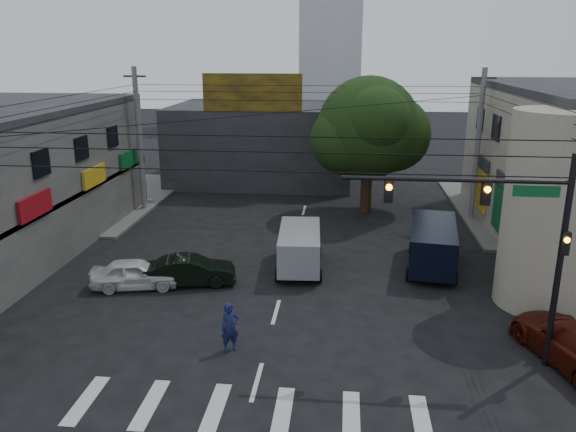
% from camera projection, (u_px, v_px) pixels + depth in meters
% --- Properties ---
extents(ground, '(160.00, 160.00, 0.00)m').
position_uv_depth(ground, '(269.00, 336.00, 20.78)').
color(ground, black).
rests_on(ground, ground).
extents(sidewalk_far_left, '(16.00, 16.00, 0.15)m').
position_uv_depth(sidewalk_far_left, '(52.00, 198.00, 39.69)').
color(sidewalk_far_left, '#514F4C').
rests_on(sidewalk_far_left, ground).
extents(corner_column, '(4.00, 4.00, 8.00)m').
position_uv_depth(corner_column, '(555.00, 211.00, 22.37)').
color(corner_column, gray).
rests_on(corner_column, ground).
extents(building_far, '(14.00, 10.00, 6.00)m').
position_uv_depth(building_far, '(263.00, 142.00, 45.10)').
color(building_far, '#232326').
rests_on(building_far, ground).
extents(billboard, '(7.00, 0.30, 2.60)m').
position_uv_depth(billboard, '(252.00, 92.00, 39.20)').
color(billboard, olive).
rests_on(billboard, building_far).
extents(street_tree, '(6.40, 6.40, 8.70)m').
position_uv_depth(street_tree, '(369.00, 128.00, 35.03)').
color(street_tree, black).
rests_on(street_tree, ground).
extents(traffic_gantry, '(7.10, 0.35, 7.20)m').
position_uv_depth(traffic_gantry, '(510.00, 227.00, 17.67)').
color(traffic_gantry, black).
rests_on(traffic_gantry, ground).
extents(utility_pole_far_left, '(0.32, 0.32, 9.20)m').
position_uv_depth(utility_pole_far_left, '(139.00, 141.00, 35.75)').
color(utility_pole_far_left, '#59595B').
rests_on(utility_pole_far_left, ground).
extents(utility_pole_far_right, '(0.32, 0.32, 9.20)m').
position_uv_depth(utility_pole_far_right, '(478.00, 146.00, 33.68)').
color(utility_pole_far_right, '#59595B').
rests_on(utility_pole_far_right, ground).
extents(dark_sedan, '(3.14, 4.64, 1.33)m').
position_uv_depth(dark_sedan, '(190.00, 271.00, 25.16)').
color(dark_sedan, black).
rests_on(dark_sedan, ground).
extents(white_compact, '(3.07, 4.48, 1.32)m').
position_uv_depth(white_compact, '(135.00, 274.00, 24.84)').
color(white_compact, silver).
rests_on(white_compact, ground).
extents(silver_minivan, '(4.78, 2.44, 1.96)m').
position_uv_depth(silver_minivan, '(300.00, 250.00, 26.86)').
color(silver_minivan, '#9B9DA2').
rests_on(silver_minivan, ground).
extents(navy_van, '(5.98, 3.55, 2.16)m').
position_uv_depth(navy_van, '(433.00, 247.00, 26.96)').
color(navy_van, black).
rests_on(navy_van, ground).
extents(traffic_officer, '(1.03, 0.99, 1.80)m').
position_uv_depth(traffic_officer, '(230.00, 328.00, 19.53)').
color(traffic_officer, '#131843').
rests_on(traffic_officer, ground).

